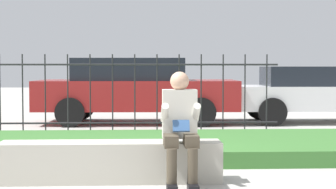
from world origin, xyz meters
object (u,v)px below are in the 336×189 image
(stone_bench, at_px, (111,164))
(car_parked_right, at_px, (319,92))
(person_seated_reader, at_px, (180,124))
(car_parked_center, at_px, (135,89))

(stone_bench, height_order, car_parked_right, car_parked_right)
(person_seated_reader, xyz_separation_m, car_parked_center, (-0.56, 6.98, 0.11))
(person_seated_reader, bearing_deg, stone_bench, 161.39)
(stone_bench, xyz_separation_m, person_seated_reader, (0.77, -0.26, 0.48))
(stone_bench, height_order, person_seated_reader, person_seated_reader)
(stone_bench, xyz_separation_m, car_parked_center, (0.22, 6.72, 0.60))
(car_parked_center, bearing_deg, stone_bench, -89.94)
(person_seated_reader, distance_m, car_parked_center, 7.01)
(stone_bench, bearing_deg, person_seated_reader, -18.61)
(stone_bench, height_order, car_parked_center, car_parked_center)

